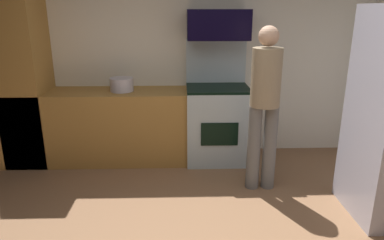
{
  "coord_description": "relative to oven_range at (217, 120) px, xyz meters",
  "views": [
    {
      "loc": [
        0.03,
        -2.25,
        1.85
      ],
      "look_at": [
        0.11,
        0.3,
        1.05
      ],
      "focal_mm": 32.94,
      "sensor_mm": 36.0,
      "label": 1
    }
  ],
  "objects": [
    {
      "name": "wall_back",
      "position": [
        -0.47,
        0.37,
        0.79
      ],
      "size": [
        5.2,
        0.12,
        2.6
      ],
      "primitive_type": "cube",
      "color": "silver",
      "rests_on": "ground"
    },
    {
      "name": "lower_cabinet_run",
      "position": [
        -1.37,
        0.01,
        -0.06
      ],
      "size": [
        2.4,
        0.6,
        0.9
      ],
      "primitive_type": "cube",
      "color": "#A17336",
      "rests_on": "ground"
    },
    {
      "name": "cabinet_column",
      "position": [
        -2.37,
        0.01,
        0.54
      ],
      "size": [
        0.6,
        0.6,
        2.1
      ],
      "primitive_type": "cube",
      "color": "#A17336",
      "rests_on": "ground"
    },
    {
      "name": "oven_range",
      "position": [
        0.0,
        0.0,
        0.0
      ],
      "size": [
        0.76,
        0.65,
        1.5
      ],
      "color": "#AEBFC7",
      "rests_on": "ground"
    },
    {
      "name": "microwave",
      "position": [
        -0.0,
        0.09,
        1.17
      ],
      "size": [
        0.74,
        0.38,
        0.35
      ],
      "primitive_type": "cube",
      "color": "black",
      "rests_on": "oven_range"
    },
    {
      "name": "person_cook",
      "position": [
        0.4,
        -0.79,
        0.45
      ],
      "size": [
        0.31,
        0.3,
        1.71
      ],
      "color": "slate",
      "rests_on": "ground"
    },
    {
      "name": "stock_pot",
      "position": [
        -1.17,
        0.01,
        0.47
      ],
      "size": [
        0.28,
        0.28,
        0.16
      ],
      "primitive_type": "cylinder",
      "color": "silver",
      "rests_on": "lower_cabinet_run"
    }
  ]
}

